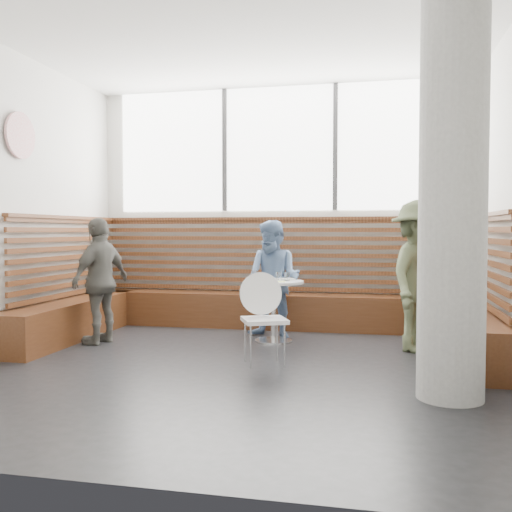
% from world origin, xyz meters
% --- Properties ---
extents(room, '(5.00, 5.00, 3.20)m').
position_xyz_m(room, '(0.00, 0.00, 1.60)').
color(room, silver).
rests_on(room, ground).
extents(booth, '(5.00, 2.50, 1.44)m').
position_xyz_m(booth, '(0.00, 1.77, 0.41)').
color(booth, '#3F210F').
rests_on(booth, ground).
extents(concrete_column, '(0.50, 0.50, 3.20)m').
position_xyz_m(concrete_column, '(1.85, -0.60, 1.60)').
color(concrete_column, gray).
rests_on(concrete_column, ground).
extents(wall_art, '(0.03, 0.50, 0.50)m').
position_xyz_m(wall_art, '(-2.46, 0.40, 2.30)').
color(wall_art, white).
rests_on(wall_art, room).
extents(cafe_table, '(0.69, 0.69, 0.71)m').
position_xyz_m(cafe_table, '(0.14, 1.30, 0.51)').
color(cafe_table, silver).
rests_on(cafe_table, ground).
extents(cafe_chair, '(0.42, 0.41, 0.87)m').
position_xyz_m(cafe_chair, '(0.26, 0.24, 0.51)').
color(cafe_chair, white).
rests_on(cafe_chair, ground).
extents(adult_man, '(0.92, 1.18, 1.60)m').
position_xyz_m(adult_man, '(1.73, 1.12, 0.80)').
color(adult_man, '#4C5639').
rests_on(adult_man, ground).
extents(child_back, '(0.80, 0.69, 1.40)m').
position_xyz_m(child_back, '(0.10, 1.56, 0.70)').
color(child_back, '#5C78A1').
rests_on(child_back, ground).
extents(child_left, '(0.55, 0.90, 1.43)m').
position_xyz_m(child_left, '(-1.76, 0.82, 0.71)').
color(child_left, '#57554E').
rests_on(child_left, ground).
extents(plate_near, '(0.20, 0.20, 0.01)m').
position_xyz_m(plate_near, '(0.06, 1.43, 0.71)').
color(plate_near, white).
rests_on(plate_near, cafe_table).
extents(plate_far, '(0.21, 0.21, 0.01)m').
position_xyz_m(plate_far, '(0.27, 1.46, 0.71)').
color(plate_far, white).
rests_on(plate_far, cafe_table).
extents(glass_left, '(0.07, 0.07, 0.11)m').
position_xyz_m(glass_left, '(-0.07, 1.29, 0.76)').
color(glass_left, white).
rests_on(glass_left, cafe_table).
extents(glass_mid, '(0.07, 0.07, 0.11)m').
position_xyz_m(glass_mid, '(0.21, 1.24, 0.76)').
color(glass_mid, white).
rests_on(glass_mid, cafe_table).
extents(glass_right, '(0.06, 0.06, 0.10)m').
position_xyz_m(glass_right, '(0.30, 1.32, 0.76)').
color(glass_right, white).
rests_on(glass_right, cafe_table).
extents(menu_card, '(0.21, 0.16, 0.00)m').
position_xyz_m(menu_card, '(0.20, 1.17, 0.71)').
color(menu_card, '#A5C64C').
rests_on(menu_card, cafe_table).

